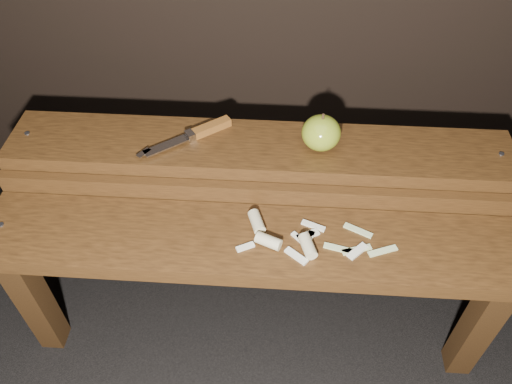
# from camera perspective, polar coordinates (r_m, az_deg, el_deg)

# --- Properties ---
(ground) EXTENTS (60.00, 60.00, 0.00)m
(ground) POSITION_cam_1_polar(r_m,az_deg,el_deg) (1.46, -0.16, -14.06)
(ground) COLOR black
(bench_front_tier) EXTENTS (1.20, 0.20, 0.42)m
(bench_front_tier) POSITION_cam_1_polar(r_m,az_deg,el_deg) (1.13, -0.41, -7.83)
(bench_front_tier) COLOR black
(bench_front_tier) RESTS_ON ground
(bench_rear_tier) EXTENTS (1.20, 0.21, 0.50)m
(bench_rear_tier) POSITION_cam_1_polar(r_m,az_deg,el_deg) (1.23, 0.32, 2.37)
(bench_rear_tier) COLOR black
(bench_rear_tier) RESTS_ON ground
(apple) EXTENTS (0.09, 0.09, 0.09)m
(apple) POSITION_cam_1_polar(r_m,az_deg,el_deg) (1.16, 7.46, 6.72)
(apple) COLOR olive
(apple) RESTS_ON bench_rear_tier
(knife) EXTENTS (0.21, 0.16, 0.02)m
(knife) POSITION_cam_1_polar(r_m,az_deg,el_deg) (1.20, -6.40, 6.83)
(knife) COLOR brown
(knife) RESTS_ON bench_rear_tier
(apple_scraps) EXTENTS (0.34, 0.13, 0.03)m
(apple_scraps) POSITION_cam_1_polar(r_m,az_deg,el_deg) (1.07, 3.99, -5.27)
(apple_scraps) COLOR beige
(apple_scraps) RESTS_ON bench_front_tier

